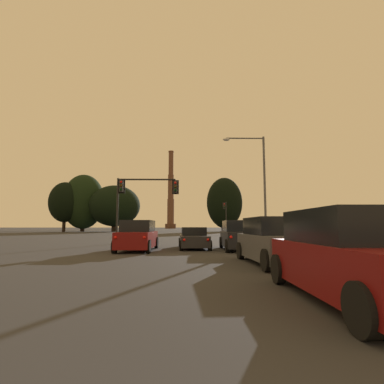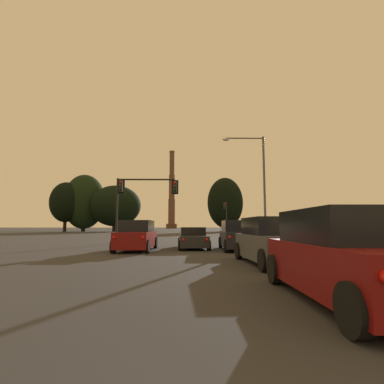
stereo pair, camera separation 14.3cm
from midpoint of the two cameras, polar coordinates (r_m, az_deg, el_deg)
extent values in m
cube|color=maroon|center=(19.05, -10.51, -8.87)|extent=(1.99, 4.83, 0.95)
cube|color=black|center=(19.15, -10.40, -6.39)|extent=(1.82, 2.83, 0.70)
cylinder|color=black|center=(21.13, -12.13, -9.41)|extent=(0.23, 0.76, 0.76)
cylinder|color=black|center=(20.83, -6.99, -9.55)|extent=(0.23, 0.76, 0.76)
cylinder|color=black|center=(17.39, -14.78, -10.01)|extent=(0.23, 0.76, 0.76)
cylinder|color=black|center=(17.02, -8.55, -10.23)|extent=(0.23, 0.76, 0.76)
sphere|color=red|center=(16.85, -14.63, -8.38)|extent=(0.17, 0.17, 0.17)
sphere|color=red|center=(16.53, -9.32, -8.55)|extent=(0.17, 0.17, 0.17)
cube|color=#232328|center=(20.55, 0.13, -9.24)|extent=(1.98, 4.67, 0.70)
cube|color=black|center=(20.76, 0.09, -7.48)|extent=(1.71, 2.26, 0.55)
cylinder|color=black|center=(22.43, -2.44, -9.53)|extent=(0.25, 0.65, 0.64)
cylinder|color=black|center=(22.52, 2.10, -9.52)|extent=(0.25, 0.65, 0.64)
cylinder|color=black|center=(18.63, -2.26, -10.15)|extent=(0.25, 0.65, 0.64)
cylinder|color=black|center=(18.75, 3.21, -10.12)|extent=(0.25, 0.65, 0.64)
sphere|color=red|center=(18.20, -1.72, -9.10)|extent=(0.17, 0.17, 0.17)
sphere|color=red|center=(18.30, 2.85, -9.08)|extent=(0.17, 0.17, 0.17)
cube|color=maroon|center=(6.97, 27.77, -12.57)|extent=(1.95, 4.81, 0.95)
cube|color=black|center=(7.03, 26.95, -5.80)|extent=(1.80, 2.81, 0.70)
cylinder|color=black|center=(8.44, 15.65, -13.95)|extent=(0.23, 0.76, 0.76)
cylinder|color=black|center=(9.13, 27.34, -12.89)|extent=(0.23, 0.76, 0.76)
cylinder|color=black|center=(4.91, 28.97, -19.01)|extent=(0.23, 0.76, 0.76)
cube|color=#4C4F54|center=(12.53, 15.08, -10.05)|extent=(2.14, 4.88, 0.95)
cube|color=black|center=(12.62, 14.79, -6.28)|extent=(1.91, 2.88, 0.70)
cylinder|color=black|center=(14.15, 8.89, -10.99)|extent=(0.26, 0.77, 0.76)
cylinder|color=black|center=(14.67, 16.20, -10.66)|extent=(0.26, 0.77, 0.76)
cylinder|color=black|center=(10.44, 13.59, -12.53)|extent=(0.26, 0.77, 0.76)
cylinder|color=black|center=(11.14, 23.07, -11.81)|extent=(0.26, 0.77, 0.76)
sphere|color=red|center=(9.98, 15.26, -9.81)|extent=(0.17, 0.17, 0.17)
sphere|color=red|center=(10.59, 23.38, -9.31)|extent=(0.17, 0.17, 0.17)
cube|color=black|center=(19.44, 8.68, -8.85)|extent=(2.05, 4.85, 0.95)
cube|color=black|center=(19.54, 8.58, -6.42)|extent=(1.85, 2.85, 0.70)
cylinder|color=black|center=(21.26, 5.40, -9.51)|extent=(0.24, 0.77, 0.76)
cylinder|color=black|center=(21.50, 10.47, -9.40)|extent=(0.24, 0.77, 0.76)
cylinder|color=black|center=(17.43, 6.49, -10.17)|extent=(0.24, 0.77, 0.76)
cylinder|color=black|center=(17.72, 12.64, -9.99)|extent=(0.24, 0.77, 0.76)
sphere|color=red|center=(16.93, 7.19, -8.53)|extent=(0.17, 0.17, 0.17)
sphere|color=red|center=(17.18, 12.42, -8.40)|extent=(0.17, 0.17, 0.17)
cylinder|color=black|center=(52.61, 6.44, -4.99)|extent=(0.18, 0.18, 5.70)
cylinder|color=black|center=(52.62, 6.48, -8.04)|extent=(0.40, 0.40, 0.10)
cube|color=#282828|center=(52.68, 6.09, -2.63)|extent=(0.34, 0.34, 1.04)
cube|color=black|center=(52.85, 6.07, -2.64)|extent=(0.58, 0.03, 1.25)
sphere|color=red|center=(52.51, 6.11, -2.26)|extent=(0.22, 0.22, 0.22)
sphere|color=#352604|center=(52.49, 6.12, -2.61)|extent=(0.22, 0.22, 0.22)
sphere|color=black|center=(52.47, 6.12, -2.97)|extent=(0.22, 0.22, 0.22)
cylinder|color=black|center=(26.44, -14.19, -3.47)|extent=(0.18, 0.18, 5.62)
cylinder|color=black|center=(26.45, -14.36, -9.46)|extent=(0.40, 0.40, 0.10)
cube|color=#282828|center=(26.57, -13.46, 1.13)|extent=(0.34, 0.34, 1.04)
cube|color=black|center=(26.74, -13.37, 1.08)|extent=(0.58, 0.03, 1.25)
sphere|color=red|center=(26.43, -13.53, 1.88)|extent=(0.22, 0.22, 0.22)
sphere|color=#352604|center=(26.38, -13.54, 1.19)|extent=(0.22, 0.22, 0.22)
sphere|color=black|center=(26.34, -13.56, 0.49)|extent=(0.22, 0.22, 0.22)
cylinder|color=black|center=(26.26, -8.74, 2.37)|extent=(4.96, 0.14, 0.14)
sphere|color=black|center=(26.71, -14.03, 2.34)|extent=(0.18, 0.18, 0.18)
cube|color=#282828|center=(25.96, -3.33, 0.98)|extent=(0.34, 0.34, 1.04)
cube|color=black|center=(26.13, -3.32, 0.93)|extent=(0.58, 0.03, 1.25)
sphere|color=red|center=(25.81, -3.34, 1.75)|extent=(0.22, 0.22, 0.22)
sphere|color=#352604|center=(25.77, -3.35, 1.04)|extent=(0.22, 0.22, 0.22)
sphere|color=black|center=(25.73, -3.35, 0.33)|extent=(0.22, 0.22, 0.22)
cylinder|color=#56565B|center=(27.72, 13.56, 0.58)|extent=(0.20, 0.20, 9.67)
cylinder|color=#56565B|center=(28.30, 9.88, 10.05)|extent=(3.43, 0.12, 0.12)
sphere|color=#56565B|center=(28.67, 13.31, 9.91)|extent=(0.20, 0.20, 0.20)
ellipsoid|color=silver|center=(28.00, 6.38, 9.92)|extent=(0.64, 0.36, 0.26)
cylinder|color=#523427|center=(177.33, -4.14, -6.51)|extent=(6.36, 6.36, 2.79)
cylinder|color=brown|center=(177.54, -4.12, -3.71)|extent=(3.98, 3.98, 14.59)
cylinder|color=brown|center=(178.84, -4.08, 0.97)|extent=(3.42, 3.42, 14.59)
cylinder|color=brown|center=(181.31, -4.04, 5.54)|extent=(2.86, 2.86, 14.59)
cylinder|color=brown|center=(182.88, -4.02, 7.67)|extent=(3.21, 3.21, 0.70)
cylinder|color=black|center=(85.61, -23.26, -5.70)|extent=(0.83, 0.83, 3.81)
ellipsoid|color=black|center=(85.84, -23.08, -1.78)|extent=(8.33, 7.50, 10.60)
cylinder|color=black|center=(86.59, -20.19, -6.24)|extent=(1.11, 1.11, 2.58)
ellipsoid|color=black|center=(86.84, -20.02, -1.73)|extent=(11.11, 10.00, 14.81)
cylinder|color=black|center=(83.62, 6.21, -6.55)|extent=(0.99, 0.99, 2.75)
ellipsoid|color=black|center=(83.87, 6.16, -2.02)|extent=(9.88, 8.89, 13.97)
cylinder|color=black|center=(83.77, 5.86, -6.55)|extent=(0.78, 0.78, 2.74)
ellipsoid|color=black|center=(84.02, 5.80, -2.11)|extent=(7.82, 7.04, 13.70)
cylinder|color=black|center=(82.43, -14.67, -6.37)|extent=(1.34, 1.34, 2.76)
ellipsoid|color=black|center=(82.60, -14.56, -2.56)|extent=(13.43, 12.09, 10.94)
camera|label=1|loc=(0.07, -90.11, 0.01)|focal=28.00mm
camera|label=2|loc=(0.07, 89.89, -0.01)|focal=28.00mm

